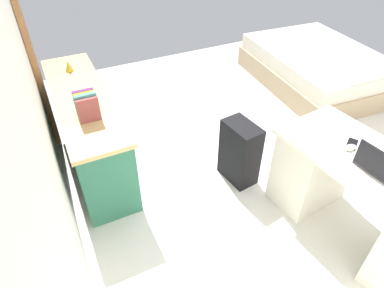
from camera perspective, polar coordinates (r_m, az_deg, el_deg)
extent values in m
plane|color=silver|center=(3.74, 16.21, -1.02)|extent=(5.57, 5.57, 0.00)
cube|color=white|center=(2.27, -26.85, 8.04)|extent=(4.36, 0.10, 2.59)
cube|color=#936038|center=(3.88, -26.25, 15.67)|extent=(0.88, 0.05, 2.04)
cube|color=silver|center=(2.64, 29.24, -3.65)|extent=(1.50, 0.80, 0.04)
cube|color=beige|center=(3.05, 19.82, -3.72)|extent=(0.46, 0.63, 0.71)
cube|color=#28664C|center=(3.42, -17.19, 2.21)|extent=(1.76, 0.44, 0.72)
cube|color=tan|center=(3.22, -18.45, 7.64)|extent=(1.80, 0.48, 0.04)
cube|color=#225641|center=(3.23, -11.33, -2.77)|extent=(0.67, 0.01, 0.25)
cube|color=#225641|center=(3.86, -14.73, 4.33)|extent=(0.67, 0.01, 0.25)
cube|color=tan|center=(5.07, 20.19, 11.16)|extent=(1.99, 1.53, 0.28)
cube|color=silver|center=(4.97, 20.81, 13.59)|extent=(1.93, 1.46, 0.20)
cube|color=white|center=(4.49, 26.52, 11.48)|extent=(0.53, 0.71, 0.10)
cube|color=black|center=(3.12, 8.11, -1.43)|extent=(0.39, 0.26, 0.61)
cube|color=#333338|center=(2.60, 29.67, -3.73)|extent=(0.33, 0.25, 0.02)
cube|color=black|center=(2.46, 29.10, -2.87)|extent=(0.31, 0.04, 0.19)
ellipsoid|color=white|center=(2.68, 25.36, -0.55)|extent=(0.07, 0.11, 0.03)
cube|color=black|center=(2.74, 25.57, 0.03)|extent=(0.13, 0.15, 0.01)
cube|color=brown|center=(2.76, -17.15, 5.50)|extent=(0.03, 0.17, 0.21)
cube|color=teal|center=(2.79, -17.36, 6.06)|extent=(0.03, 0.17, 0.23)
cube|color=teal|center=(2.83, -17.46, 6.18)|extent=(0.04, 0.17, 0.19)
cube|color=olive|center=(2.87, -17.64, 6.60)|extent=(0.04, 0.17, 0.20)
cube|color=#6A205D|center=(2.90, -17.80, 6.99)|extent=(0.04, 0.17, 0.20)
cone|color=gold|center=(3.65, -20.28, 12.34)|extent=(0.08, 0.08, 0.11)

